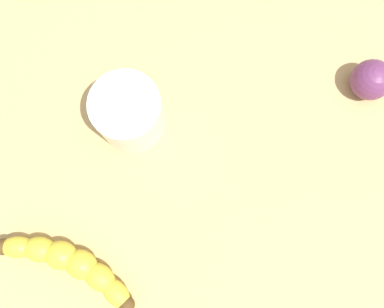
% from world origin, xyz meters
% --- Properties ---
extents(wooden_tabletop, '(1.20, 1.20, 0.03)m').
position_xyz_m(wooden_tabletop, '(0.00, 0.00, 0.01)').
color(wooden_tabletop, tan).
rests_on(wooden_tabletop, ground).
extents(banana, '(0.19, 0.08, 0.04)m').
position_xyz_m(banana, '(-0.17, -0.11, 0.05)').
color(banana, yellow).
rests_on(banana, wooden_tabletop).
extents(smoothie_glass, '(0.09, 0.09, 0.09)m').
position_xyz_m(smoothie_glass, '(-0.13, 0.10, 0.07)').
color(smoothie_glass, silver).
rests_on(smoothie_glass, wooden_tabletop).
extents(plum_fruit, '(0.06, 0.06, 0.06)m').
position_xyz_m(plum_fruit, '(0.18, 0.21, 0.06)').
color(plum_fruit, '#6B3360').
rests_on(plum_fruit, wooden_tabletop).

